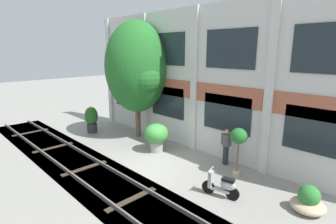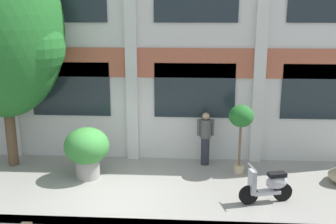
% 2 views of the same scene
% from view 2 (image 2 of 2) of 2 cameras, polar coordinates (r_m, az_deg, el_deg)
% --- Properties ---
extents(ground_plane, '(80.00, 80.00, 0.00)m').
position_cam_2_polar(ground_plane, '(10.45, -7.26, -11.90)').
color(ground_plane, gray).
extents(apartment_facade, '(15.94, 0.64, 7.16)m').
position_cam_2_polar(apartment_facade, '(12.39, -5.20, 9.49)').
color(apartment_facade, silver).
rests_on(apartment_facade, ground).
extents(broadleaf_tree, '(3.78, 3.60, 6.75)m').
position_cam_2_polar(broadleaf_tree, '(12.43, -23.12, 10.62)').
color(broadleaf_tree, brown).
rests_on(broadleaf_tree, ground).
extents(potted_plant_stone_basin, '(1.26, 1.26, 1.47)m').
position_cam_2_polar(potted_plant_stone_basin, '(11.33, -11.69, -5.24)').
color(potted_plant_stone_basin, gray).
rests_on(potted_plant_stone_basin, ground).
extents(potted_plant_tall_urn, '(0.71, 0.71, 2.06)m').
position_cam_2_polar(potted_plant_tall_urn, '(11.37, 10.55, -1.16)').
color(potted_plant_tall_urn, tan).
rests_on(potted_plant_tall_urn, ground).
extents(scooter_near_curb, '(1.36, 0.61, 0.98)m').
position_cam_2_polar(scooter_near_curb, '(10.14, 14.40, -10.35)').
color(scooter_near_curb, black).
rests_on(scooter_near_curb, ground).
extents(resident_by_doorway, '(0.53, 0.34, 1.66)m').
position_cam_2_polar(resident_by_doorway, '(12.10, 5.45, -3.62)').
color(resident_by_doorway, '#282833').
rests_on(resident_by_doorway, ground).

